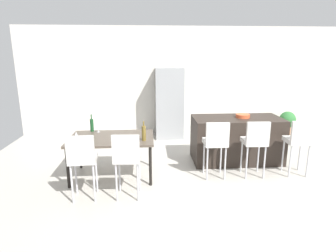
{
  "coord_description": "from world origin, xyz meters",
  "views": [
    {
      "loc": [
        -1.56,
        -4.8,
        2.18
      ],
      "look_at": [
        -1.18,
        0.42,
        0.85
      ],
      "focal_mm": 30.41,
      "sensor_mm": 36.0,
      "label": 1
    }
  ],
  "objects_px": {
    "bar_chair_left": "(216,141)",
    "wine_glass_middle": "(98,126)",
    "refrigerator": "(169,103)",
    "dining_table": "(112,140)",
    "kitchen_island": "(236,139)",
    "bar_chair_middle": "(255,140)",
    "wine_bottle_near": "(144,133)",
    "dining_chair_near": "(82,157)",
    "bar_chair_right": "(299,139)",
    "dining_chair_far": "(127,156)",
    "wine_bottle_far": "(92,125)",
    "potted_plant": "(287,121)",
    "fruit_bowl": "(243,116)",
    "wine_glass_left": "(76,135)"
  },
  "relations": [
    {
      "from": "bar_chair_middle",
      "to": "wine_bottle_near",
      "type": "distance_m",
      "value": 1.98
    },
    {
      "from": "bar_chair_right",
      "to": "dining_chair_near",
      "type": "bearing_deg",
      "value": -169.99
    },
    {
      "from": "kitchen_island",
      "to": "wine_bottle_far",
      "type": "height_order",
      "value": "wine_bottle_far"
    },
    {
      "from": "wine_glass_left",
      "to": "wine_glass_middle",
      "type": "bearing_deg",
      "value": 66.21
    },
    {
      "from": "wine_glass_middle",
      "to": "bar_chair_middle",
      "type": "bearing_deg",
      "value": -11.43
    },
    {
      "from": "kitchen_island",
      "to": "dining_chair_far",
      "type": "xyz_separation_m",
      "value": [
        -2.15,
        -1.47,
        0.24
      ]
    },
    {
      "from": "wine_glass_middle",
      "to": "bar_chair_right",
      "type": "bearing_deg",
      "value": -8.96
    },
    {
      "from": "dining_chair_far",
      "to": "wine_bottle_near",
      "type": "distance_m",
      "value": 0.69
    },
    {
      "from": "wine_bottle_far",
      "to": "bar_chair_left",
      "type": "bearing_deg",
      "value": -15.74
    },
    {
      "from": "wine_glass_middle",
      "to": "bar_chair_left",
      "type": "bearing_deg",
      "value": -15.1
    },
    {
      "from": "dining_table",
      "to": "refrigerator",
      "type": "distance_m",
      "value": 2.79
    },
    {
      "from": "bar_chair_left",
      "to": "dining_chair_far",
      "type": "distance_m",
      "value": 1.64
    },
    {
      "from": "dining_chair_near",
      "to": "wine_bottle_near",
      "type": "relative_size",
      "value": 3.09
    },
    {
      "from": "bar_chair_middle",
      "to": "refrigerator",
      "type": "bearing_deg",
      "value": 116.17
    },
    {
      "from": "bar_chair_left",
      "to": "dining_chair_near",
      "type": "height_order",
      "value": "same"
    },
    {
      "from": "bar_chair_left",
      "to": "dining_chair_near",
      "type": "bearing_deg",
      "value": -163.32
    },
    {
      "from": "dining_chair_far",
      "to": "refrigerator",
      "type": "height_order",
      "value": "refrigerator"
    },
    {
      "from": "wine_glass_middle",
      "to": "potted_plant",
      "type": "relative_size",
      "value": 0.27
    },
    {
      "from": "bar_chair_middle",
      "to": "refrigerator",
      "type": "distance_m",
      "value": 3.03
    },
    {
      "from": "dining_table",
      "to": "kitchen_island",
      "type": "bearing_deg",
      "value": 13.88
    },
    {
      "from": "dining_chair_near",
      "to": "wine_bottle_far",
      "type": "height_order",
      "value": "wine_bottle_far"
    },
    {
      "from": "bar_chair_left",
      "to": "dining_chair_far",
      "type": "height_order",
      "value": "same"
    },
    {
      "from": "dining_table",
      "to": "bar_chair_right",
      "type": "bearing_deg",
      "value": -3.57
    },
    {
      "from": "bar_chair_left",
      "to": "wine_glass_left",
      "type": "distance_m",
      "value": 2.4
    },
    {
      "from": "bar_chair_left",
      "to": "refrigerator",
      "type": "xyz_separation_m",
      "value": [
        -0.62,
        2.71,
        0.22
      ]
    },
    {
      "from": "bar_chair_left",
      "to": "bar_chair_right",
      "type": "xyz_separation_m",
      "value": [
        1.52,
        0.0,
        0.0
      ]
    },
    {
      "from": "bar_chair_right",
      "to": "refrigerator",
      "type": "xyz_separation_m",
      "value": [
        -2.14,
        2.71,
        0.22
      ]
    },
    {
      "from": "bar_chair_left",
      "to": "bar_chair_right",
      "type": "relative_size",
      "value": 1.0
    },
    {
      "from": "dining_table",
      "to": "wine_bottle_far",
      "type": "height_order",
      "value": "wine_bottle_far"
    },
    {
      "from": "bar_chair_middle",
      "to": "refrigerator",
      "type": "relative_size",
      "value": 0.57
    },
    {
      "from": "bar_chair_left",
      "to": "wine_bottle_near",
      "type": "distance_m",
      "value": 1.27
    },
    {
      "from": "bar_chair_left",
      "to": "wine_glass_middle",
      "type": "distance_m",
      "value": 2.21
    },
    {
      "from": "bar_chair_right",
      "to": "wine_bottle_near",
      "type": "distance_m",
      "value": 2.78
    },
    {
      "from": "bar_chair_left",
      "to": "fruit_bowl",
      "type": "height_order",
      "value": "bar_chair_left"
    },
    {
      "from": "bar_chair_middle",
      "to": "dining_table",
      "type": "bearing_deg",
      "value": 175.31
    },
    {
      "from": "bar_chair_middle",
      "to": "dining_chair_near",
      "type": "height_order",
      "value": "same"
    },
    {
      "from": "kitchen_island",
      "to": "wine_glass_left",
      "type": "bearing_deg",
      "value": -164.41
    },
    {
      "from": "bar_chair_middle",
      "to": "wine_glass_middle",
      "type": "distance_m",
      "value": 2.9
    },
    {
      "from": "bar_chair_right",
      "to": "fruit_bowl",
      "type": "height_order",
      "value": "bar_chair_right"
    },
    {
      "from": "dining_chair_far",
      "to": "bar_chair_middle",
      "type": "bearing_deg",
      "value": 16.32
    },
    {
      "from": "dining_table",
      "to": "potted_plant",
      "type": "bearing_deg",
      "value": 28.93
    },
    {
      "from": "dining_table",
      "to": "refrigerator",
      "type": "xyz_separation_m",
      "value": [
        1.22,
        2.5,
        0.24
      ]
    },
    {
      "from": "wine_bottle_near",
      "to": "dining_chair_near",
      "type": "bearing_deg",
      "value": -145.59
    },
    {
      "from": "dining_chair_far",
      "to": "wine_bottle_far",
      "type": "xyz_separation_m",
      "value": [
        -0.75,
        1.29,
        0.17
      ]
    },
    {
      "from": "dining_table",
      "to": "dining_chair_near",
      "type": "bearing_deg",
      "value": -111.01
    },
    {
      "from": "wine_bottle_near",
      "to": "wine_glass_left",
      "type": "height_order",
      "value": "wine_bottle_near"
    },
    {
      "from": "bar_chair_left",
      "to": "bar_chair_middle",
      "type": "xyz_separation_m",
      "value": [
        0.71,
        0.0,
        0.0
      ]
    },
    {
      "from": "bar_chair_left",
      "to": "refrigerator",
      "type": "height_order",
      "value": "refrigerator"
    },
    {
      "from": "kitchen_island",
      "to": "wine_bottle_near",
      "type": "relative_size",
      "value": 5.29
    },
    {
      "from": "wine_bottle_far",
      "to": "dining_chair_far",
      "type": "bearing_deg",
      "value": -59.86
    }
  ]
}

